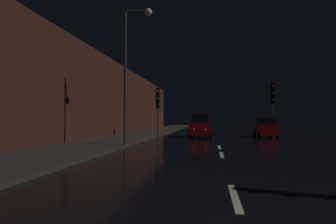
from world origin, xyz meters
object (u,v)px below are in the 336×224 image
traffic_light_far_right (273,98)px  streetlamp_overhead (132,57)px  traffic_light_far_left (158,102)px  car_approaching_headlights (200,126)px  car_parked_right_far (265,128)px

traffic_light_far_right → streetlamp_overhead: (-10.34, -11.60, 1.65)m
traffic_light_far_right → streetlamp_overhead: bearing=-29.4°
traffic_light_far_left → streetlamp_overhead: streetlamp_overhead is taller
car_approaching_headlights → car_parked_right_far: bearing=97.5°
traffic_light_far_right → car_approaching_headlights: (-6.71, -1.48, -2.68)m
streetlamp_overhead → traffic_light_far_right: bearing=48.3°
car_approaching_headlights → car_parked_right_far: size_ratio=1.16×
car_parked_right_far → traffic_light_far_left: bearing=98.5°
traffic_light_far_right → car_approaching_headlights: bearing=-65.3°
streetlamp_overhead → car_approaching_headlights: (3.63, 10.13, -4.33)m
traffic_light_far_left → traffic_light_far_right: bearing=113.7°
streetlamp_overhead → traffic_light_far_left: bearing=91.4°
traffic_light_far_right → car_parked_right_far: (-0.80, -0.70, -2.82)m
streetlamp_overhead → car_approaching_headlights: size_ratio=1.91×
traffic_light_far_right → streetlamp_overhead: 15.63m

